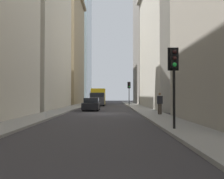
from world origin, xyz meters
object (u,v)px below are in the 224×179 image
object	(u,v)px
delivery_truck	(98,97)
pedestrian	(160,103)
sedan_black	(91,105)
traffic_light_foreground	(174,69)
discarded_bottle	(46,115)
traffic_light_midblock	(129,88)

from	to	relation	value
delivery_truck	pedestrian	distance (m)	23.74
delivery_truck	sedan_black	bearing A→B (deg)	-180.00
traffic_light_foreground	pedestrian	xyz separation A→B (m)	(9.85, -1.03, -1.84)
delivery_truck	pedestrian	size ratio (longest dim) A/B	3.63
sedan_black	pedestrian	distance (m)	10.35
sedan_black	discarded_bottle	xyz separation A→B (m)	(-10.86, 2.48, -0.42)
traffic_light_midblock	discarded_bottle	size ratio (longest dim) A/B	14.39
delivery_truck	pedestrian	bearing A→B (deg)	-164.64
traffic_light_foreground	discarded_bottle	distance (m)	10.90
delivery_truck	traffic_light_midblock	bearing A→B (deg)	-79.95
delivery_truck	discarded_bottle	distance (m)	25.69
traffic_light_midblock	discarded_bottle	xyz separation A→B (m)	(-26.47, 7.69, -2.75)
traffic_light_midblock	pedestrian	bearing A→B (deg)	-177.40
sedan_black	pedestrian	world-z (taller)	pedestrian
discarded_bottle	delivery_truck	bearing A→B (deg)	-5.55
traffic_light_foreground	traffic_light_midblock	world-z (taller)	traffic_light_midblock
sedan_black	traffic_light_foreground	distance (m)	18.94
delivery_truck	traffic_light_midblock	size ratio (longest dim) A/B	1.66
traffic_light_midblock	pedestrian	size ratio (longest dim) A/B	2.18
sedan_black	traffic_light_foreground	xyz separation A→B (m)	(-18.05, -5.26, 2.29)
delivery_truck	traffic_light_foreground	world-z (taller)	traffic_light_foreground
sedan_black	traffic_light_midblock	xyz separation A→B (m)	(15.60, -5.21, 2.33)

